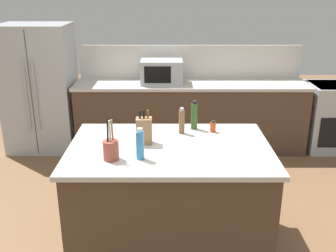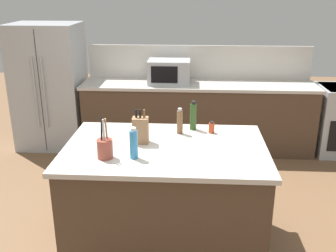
{
  "view_description": "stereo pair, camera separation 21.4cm",
  "coord_description": "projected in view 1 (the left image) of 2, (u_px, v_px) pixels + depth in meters",
  "views": [
    {
      "loc": [
        -0.01,
        -2.97,
        2.18
      ],
      "look_at": [
        0.0,
        0.35,
        0.99
      ],
      "focal_mm": 42.0,
      "sensor_mm": 36.0,
      "label": 1
    },
    {
      "loc": [
        0.2,
        -2.96,
        2.18
      ],
      "look_at": [
        0.0,
        0.35,
        0.99
      ],
      "focal_mm": 42.0,
      "sensor_mm": 36.0,
      "label": 2
    }
  ],
  "objects": [
    {
      "name": "kitchen_island",
      "position": [
        168.0,
        197.0,
        3.37
      ],
      "size": [
        1.65,
        1.1,
        0.94
      ],
      "color": "#4C3828",
      "rests_on": "ground_plane"
    },
    {
      "name": "knife_block",
      "position": [
        143.0,
        131.0,
        3.23
      ],
      "size": [
        0.13,
        0.1,
        0.29
      ],
      "rotation": [
        0.0,
        0.0,
        0.03
      ],
      "color": "#936B47",
      "rests_on": "kitchen_island"
    },
    {
      "name": "pepper_grinder",
      "position": [
        180.0,
        121.0,
        3.46
      ],
      "size": [
        0.05,
        0.05,
        0.23
      ],
      "color": "brown",
      "rests_on": "kitchen_island"
    },
    {
      "name": "refrigerator",
      "position": [
        38.0,
        88.0,
        5.35
      ],
      "size": [
        0.9,
        0.75,
        1.71
      ],
      "color": "#ADB2B7",
      "rests_on": "ground_plane"
    },
    {
      "name": "ground_plane",
      "position": [
        168.0,
        243.0,
        3.53
      ],
      "size": [
        14.0,
        14.0,
        0.0
      ],
      "primitive_type": "plane",
      "color": "brown"
    },
    {
      "name": "olive_oil_bottle",
      "position": [
        193.0,
        116.0,
        3.56
      ],
      "size": [
        0.06,
        0.06,
        0.27
      ],
      "color": "#2D4C1E",
      "rests_on": "kitchen_island"
    },
    {
      "name": "wall_backsplash",
      "position": [
        189.0,
        62.0,
        5.5
      ],
      "size": [
        3.1,
        0.03,
        0.46
      ],
      "primitive_type": "cube",
      "color": "beige",
      "rests_on": "back_counter_run"
    },
    {
      "name": "microwave",
      "position": [
        160.0,
        72.0,
        5.23
      ],
      "size": [
        0.55,
        0.39,
        0.31
      ],
      "color": "#ADB2B7",
      "rests_on": "back_counter_run"
    },
    {
      "name": "utensil_crock",
      "position": [
        109.0,
        149.0,
        2.94
      ],
      "size": [
        0.12,
        0.12,
        0.32
      ],
      "color": "brown",
      "rests_on": "kitchen_island"
    },
    {
      "name": "range_oven",
      "position": [
        332.0,
        116.0,
        5.45
      ],
      "size": [
        0.76,
        0.65,
        0.92
      ],
      "color": "#ADB2B7",
      "rests_on": "ground_plane"
    },
    {
      "name": "spice_jar_paprika",
      "position": [
        211.0,
        127.0,
        3.51
      ],
      "size": [
        0.05,
        0.05,
        0.11
      ],
      "color": "#B73D1E",
      "rests_on": "kitchen_island"
    },
    {
      "name": "dish_soap_bottle",
      "position": [
        139.0,
        145.0,
        2.94
      ],
      "size": [
        0.06,
        0.06,
        0.25
      ],
      "color": "#3384BC",
      "rests_on": "kitchen_island"
    },
    {
      "name": "back_counter_run",
      "position": [
        189.0,
        116.0,
        5.44
      ],
      "size": [
        3.14,
        0.66,
        0.94
      ],
      "color": "#4C3828",
      "rests_on": "ground_plane"
    }
  ]
}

